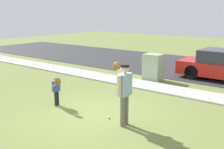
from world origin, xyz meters
TOP-DOWN VIEW (x-y plane):
  - ground_plane at (0.00, 3.50)m, footprint 48.00×48.00m
  - sidewalk_strip at (0.00, 3.60)m, footprint 36.00×1.20m
  - road_surface at (0.00, 8.60)m, footprint 36.00×6.80m
  - person_adult at (0.97, -0.18)m, footprint 0.68×0.61m
  - person_child at (-1.54, -0.29)m, footprint 0.44×0.38m
  - baseball at (0.41, -0.09)m, footprint 0.07×0.07m
  - utility_cabinet at (-0.84, 4.67)m, footprint 0.79×0.63m

SIDE VIEW (x-z plane):
  - ground_plane at x=0.00m, z-range 0.00..0.00m
  - road_surface at x=0.00m, z-range 0.00..0.02m
  - sidewalk_strip at x=0.00m, z-range 0.00..0.06m
  - baseball at x=0.41m, z-range 0.00..0.07m
  - utility_cabinet at x=-0.84m, z-range 0.00..1.18m
  - person_child at x=-1.54m, z-range 0.15..1.17m
  - person_adult at x=0.97m, z-range 0.21..1.88m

